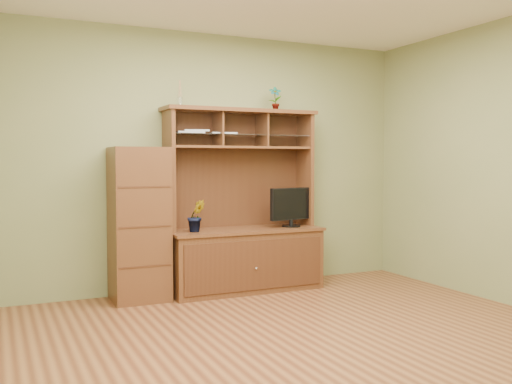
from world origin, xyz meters
TOP-DOWN VIEW (x-y plane):
  - room at (0.00, 0.00)m, footprint 4.54×4.04m
  - media_hutch at (0.24, 1.73)m, footprint 1.66×0.61m
  - monitor at (0.76, 1.65)m, footprint 0.53×0.20m
  - orchid_plant at (-0.31, 1.65)m, footprint 0.18×0.15m
  - top_plant at (0.65, 1.80)m, footprint 0.16×0.13m
  - reed_diffuser at (-0.42, 1.80)m, footprint 0.05×0.05m
  - magazines at (-0.18, 1.80)m, footprint 0.65×0.25m
  - side_cabinet at (-0.86, 1.74)m, footprint 0.53×0.48m

SIDE VIEW (x-z plane):
  - media_hutch at x=0.24m, z-range -0.43..1.47m
  - side_cabinet at x=-0.86m, z-range 0.00..1.49m
  - orchid_plant at x=-0.31m, z-range 0.65..0.97m
  - monitor at x=0.76m, z-range 0.66..1.08m
  - room at x=0.00m, z-range -0.02..2.72m
  - magazines at x=-0.18m, z-range 1.63..1.67m
  - reed_diffuser at x=-0.42m, z-range 1.87..2.14m
  - top_plant at x=0.65m, z-range 1.90..2.16m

